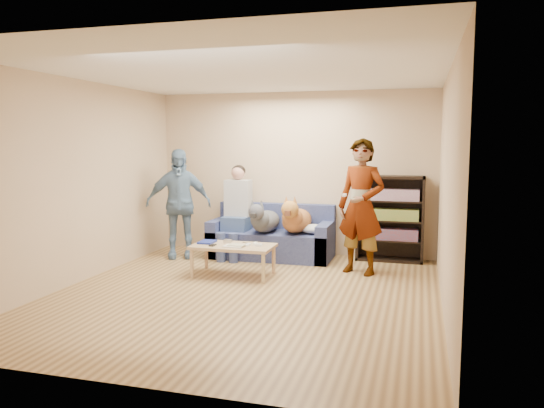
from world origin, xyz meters
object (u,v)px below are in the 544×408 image
(sofa, at_px, (272,239))
(person_seated, at_px, (236,208))
(notebook_blue, at_px, (207,242))
(person_standing_right, at_px, (361,207))
(bookshelf, at_px, (390,217))
(person_standing_left, at_px, (179,204))
(dog_tan, at_px, (296,219))
(dog_gray, at_px, (264,220))
(camera_silver, at_px, (228,241))
(coffee_table, at_px, (233,248))

(sofa, xyz_separation_m, person_seated, (-0.55, -0.13, 0.49))
(notebook_blue, height_order, sofa, sofa)
(person_standing_right, relative_size, sofa, 0.98)
(person_standing_right, xyz_separation_m, bookshelf, (0.34, 0.92, -0.25))
(person_standing_left, bearing_deg, dog_tan, -14.32)
(sofa, xyz_separation_m, dog_gray, (-0.06, -0.26, 0.34))
(notebook_blue, bearing_deg, dog_tan, 47.07)
(camera_silver, bearing_deg, person_seated, 103.29)
(dog_gray, xyz_separation_m, coffee_table, (-0.13, -1.02, -0.25))
(bookshelf, bearing_deg, notebook_blue, -148.52)
(person_standing_right, xyz_separation_m, dog_gray, (-1.51, 0.43, -0.31))
(person_standing_left, height_order, sofa, person_standing_left)
(coffee_table, bearing_deg, sofa, 81.60)
(person_standing_left, xyz_separation_m, dog_gray, (1.34, 0.17, -0.23))
(bookshelf, bearing_deg, person_seated, -171.29)
(person_standing_right, bearing_deg, person_standing_left, -163.67)
(sofa, height_order, bookshelf, bookshelf)
(camera_silver, bearing_deg, person_standing_left, 146.17)
(notebook_blue, xyz_separation_m, person_seated, (0.04, 1.10, 0.34))
(dog_tan, relative_size, bookshelf, 0.90)
(notebook_blue, height_order, bookshelf, bookshelf)
(dog_gray, height_order, bookshelf, bookshelf)
(person_standing_left, relative_size, coffee_table, 1.55)
(person_standing_right, distance_m, notebook_blue, 2.17)
(person_standing_right, relative_size, person_seated, 1.26)
(camera_silver, distance_m, dog_gray, 0.95)
(person_standing_right, xyz_separation_m, coffee_table, (-1.65, -0.59, -0.55))
(dog_gray, bearing_deg, bookshelf, 14.87)
(person_seated, bearing_deg, sofa, 12.90)
(person_standing_right, distance_m, dog_tan, 1.21)
(person_seated, bearing_deg, notebook_blue, -91.87)
(person_standing_right, height_order, bookshelf, person_standing_right)
(person_standing_right, height_order, notebook_blue, person_standing_right)
(notebook_blue, relative_size, camera_silver, 2.36)
(bookshelf, bearing_deg, camera_silver, -146.56)
(person_standing_left, distance_m, coffee_table, 1.55)
(notebook_blue, xyz_separation_m, bookshelf, (2.39, 1.46, 0.25))
(person_standing_right, bearing_deg, notebook_blue, -143.70)
(person_standing_right, distance_m, coffee_table, 1.83)
(person_standing_right, xyz_separation_m, sofa, (-1.46, 0.69, -0.65))
(person_standing_right, distance_m, person_seated, 2.09)
(dog_gray, bearing_deg, sofa, 77.90)
(dog_tan, xyz_separation_m, coffee_table, (-0.60, -1.13, -0.27))
(person_standing_left, relative_size, person_seated, 1.16)
(coffee_table, bearing_deg, dog_tan, 61.87)
(notebook_blue, bearing_deg, person_standing_left, 135.29)
(person_seated, height_order, bookshelf, person_seated)
(camera_silver, bearing_deg, bookshelf, 33.44)
(dog_gray, distance_m, coffee_table, 1.06)
(person_standing_right, bearing_deg, bookshelf, 91.06)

